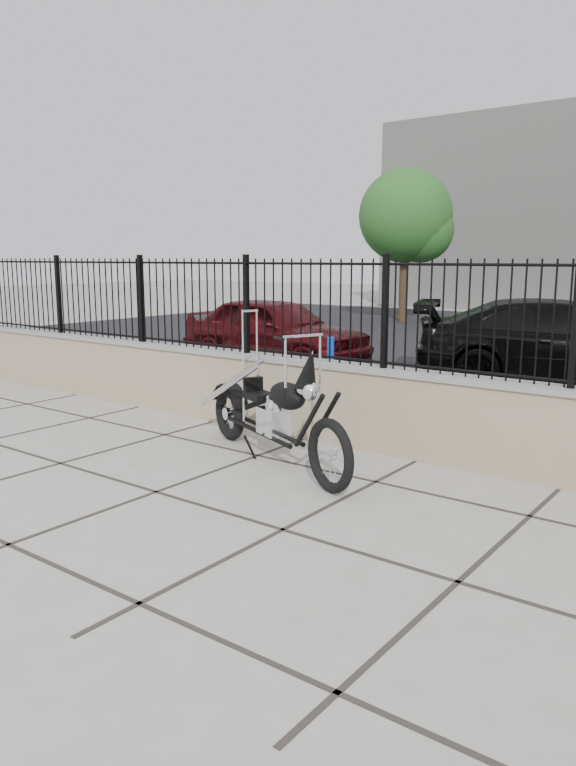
{
  "coord_description": "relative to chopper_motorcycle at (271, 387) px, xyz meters",
  "views": [
    {
      "loc": [
        4.67,
        -4.13,
        2.17
      ],
      "look_at": [
        0.25,
        1.72,
        0.82
      ],
      "focal_mm": 32.0,
      "sensor_mm": 36.0,
      "label": 1
    }
  ],
  "objects": [
    {
      "name": "car_red",
      "position": [
        -4.15,
        5.35,
        -0.11
      ],
      "size": [
        4.19,
        1.82,
        1.41
      ],
      "primitive_type": "imported",
      "rotation": [
        0.0,
        0.0,
        1.53
      ],
      "color": "#3F090C",
      "rests_on": "parking_lot"
    },
    {
      "name": "ground_plane",
      "position": [
        -0.25,
        -1.42,
        -0.82
      ],
      "size": [
        90.0,
        90.0,
        0.0
      ],
      "primitive_type": "plane",
      "color": "#99968E",
      "rests_on": "ground"
    },
    {
      "name": "bollard_a",
      "position": [
        -1.48,
        3.38,
        -0.35
      ],
      "size": [
        0.15,
        0.15,
        0.94
      ],
      "primitive_type": "cylinder",
      "rotation": [
        0.0,
        0.0,
        -0.36
      ],
      "color": "#0B1FB1",
      "rests_on": "ground_plane"
    },
    {
      "name": "chopper_motorcycle",
      "position": [
        0.0,
        0.0,
        0.0
      ],
      "size": [
        2.7,
        1.5,
        1.64
      ],
      "primitive_type": null,
      "rotation": [
        0.0,
        0.0,
        -0.4
      ],
      "color": "black",
      "rests_on": "ground_plane"
    },
    {
      "name": "tree_left",
      "position": [
        -6.62,
        15.62,
        2.89
      ],
      "size": [
        3.13,
        3.13,
        5.29
      ],
      "rotation": [
        0.0,
        0.0,
        0.14
      ],
      "color": "#382619",
      "rests_on": "ground_plane"
    },
    {
      "name": "retaining_wall",
      "position": [
        -0.25,
        1.08,
        -0.34
      ],
      "size": [
        14.0,
        0.36,
        0.96
      ],
      "primitive_type": "cube",
      "color": "gray",
      "rests_on": "ground_plane"
    },
    {
      "name": "car_black",
      "position": [
        1.29,
        6.46,
        -0.08
      ],
      "size": [
        5.49,
        3.73,
        1.48
      ],
      "primitive_type": "imported",
      "rotation": [
        0.0,
        0.0,
        1.93
      ],
      "color": "black",
      "rests_on": "parking_lot"
    },
    {
      "name": "parking_lot",
      "position": [
        -0.25,
        11.08,
        -0.82
      ],
      "size": [
        30.0,
        30.0,
        0.0
      ],
      "primitive_type": "plane",
      "color": "black",
      "rests_on": "ground"
    },
    {
      "name": "iron_fence",
      "position": [
        -0.25,
        1.08,
        0.74
      ],
      "size": [
        14.0,
        0.08,
        1.2
      ],
      "primitive_type": "cube",
      "color": "black",
      "rests_on": "retaining_wall"
    }
  ]
}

